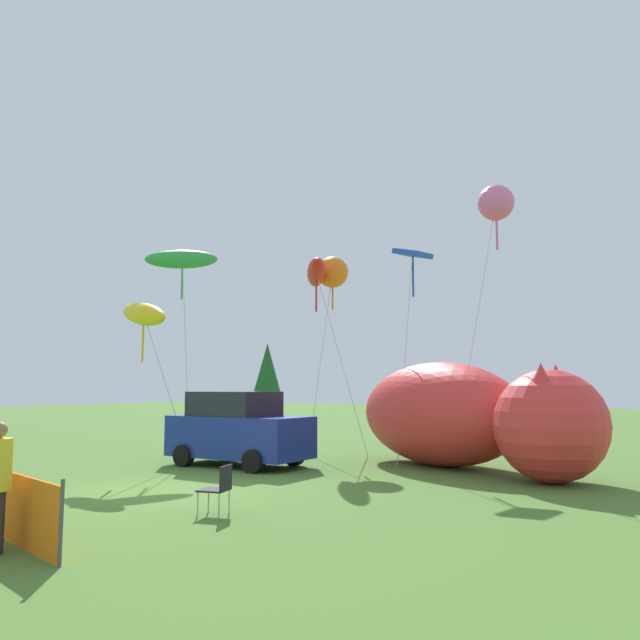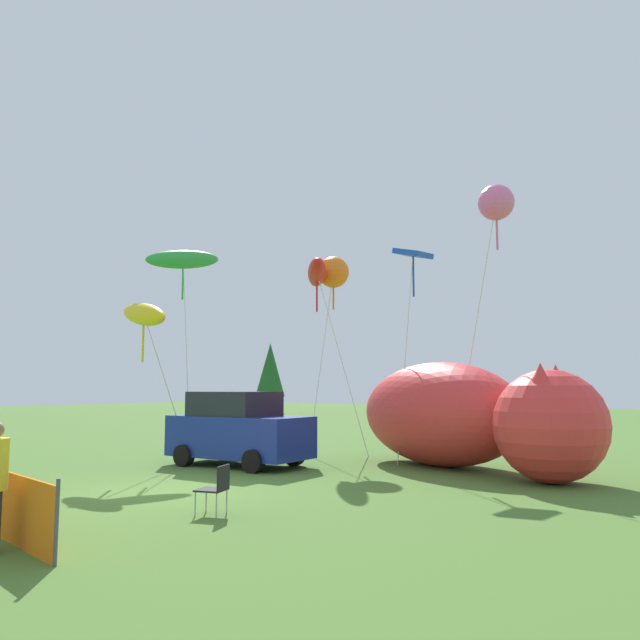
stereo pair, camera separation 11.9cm
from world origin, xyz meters
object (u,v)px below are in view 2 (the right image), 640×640
Objects in this scene: parked_car at (238,429)px; kite_orange_flower at (333,272)px; folding_chair at (216,486)px; inflatable_cat at (462,419)px; kite_red_lizard at (317,273)px; kite_yellow_hero at (144,315)px; kite_green_fish at (183,260)px; kite_pink_octopus at (496,203)px; kite_blue_box at (413,257)px.

kite_orange_flower is at bearing 86.42° from parked_car.
inflatable_cat is at bearing -116.26° from folding_chair.
folding_chair is at bearing -65.26° from kite_red_lizard.
inflatable_cat is 6.94m from kite_red_lizard.
kite_red_lizard is (1.90, 5.48, 1.78)m from kite_yellow_hero.
kite_green_fish is at bearing 117.18° from kite_yellow_hero.
kite_orange_flower is at bearing 74.68° from kite_yellow_hero.
kite_pink_octopus is at bearing 15.12° from kite_green_fish.
parked_car is 4.80× the size of folding_chair.
kite_green_fish reaches higher than kite_yellow_hero.
kite_orange_flower is 0.98× the size of kite_green_fish.
kite_blue_box is (-0.51, 8.69, 5.55)m from folding_chair.
kite_yellow_hero is (-5.87, 3.14, 3.63)m from folding_chair.
parked_car is at bearing -154.14° from kite_pink_octopus.
inflatable_cat is at bearing 15.03° from kite_green_fish.
kite_blue_box is at bearing 1.07° from kite_red_lizard.
kite_orange_flower is at bearing 163.62° from kite_blue_box.
kite_red_lizard is at bearing -82.99° from folding_chair.
kite_blue_box is at bearing 171.37° from kite_pink_octopus.
inflatable_cat is 7.32m from kite_orange_flower.
kite_orange_flower reaches higher than kite_yellow_hero.
parked_car is 0.63× the size of kite_blue_box.
kite_pink_octopus reaches higher than parked_car.
kite_pink_octopus reaches higher than folding_chair.
kite_green_fish is at bearing -138.20° from kite_red_lizard.
kite_red_lizard is (0.09, -1.11, -0.20)m from kite_orange_flower.
parked_car is 9.39m from kite_pink_octopus.
kite_orange_flower is at bearing 94.71° from kite_red_lizard.
kite_orange_flower reaches higher than parked_car.
kite_blue_box is (-1.71, 0.70, 4.72)m from inflatable_cat.
parked_car is at bearing -68.58° from folding_chair.
kite_pink_octopus reaches higher than kite_green_fish.
kite_orange_flower is 5.08m from kite_green_fish.
kite_pink_octopus is (8.07, 5.14, 2.99)m from kite_yellow_hero.
kite_orange_flower is (0.14, 4.56, 5.11)m from parked_car.
kite_yellow_hero reaches higher than parked_car.
folding_chair is 0.13× the size of kite_orange_flower.
kite_orange_flower is (1.81, 6.59, 1.98)m from kite_yellow_hero.
kite_orange_flower is 3.70m from kite_blue_box.
kite_green_fish is (-1.33, 2.60, 2.11)m from kite_yellow_hero.
kite_orange_flower is at bearing -85.06° from folding_chair.
parked_car is 6.69m from folding_chair.
kite_green_fish reaches higher than parked_car.
folding_chair is at bearing -28.16° from kite_yellow_hero.
inflatable_cat is 9.02m from kite_yellow_hero.
kite_red_lizard is 1.01× the size of kite_blue_box.
kite_orange_flower is 1.13m from kite_red_lizard.
kite_green_fish is (-3.14, -4.00, 0.14)m from kite_orange_flower.
inflatable_cat reaches higher than parked_car.
inflatable_cat is 1.24× the size of kite_blue_box.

